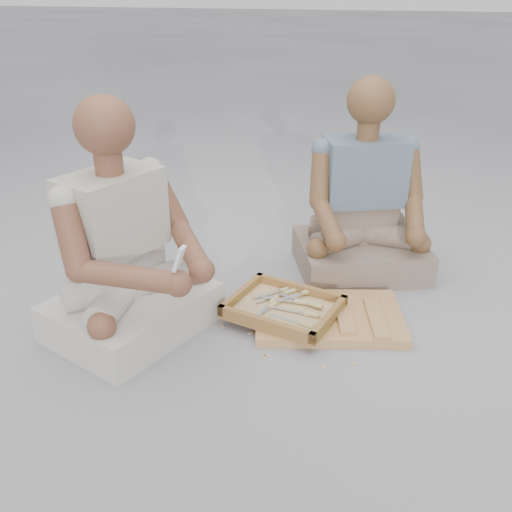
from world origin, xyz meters
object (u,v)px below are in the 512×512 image
(companion, at_px, (363,210))
(carved_panel, at_px, (329,317))
(tool_tray, at_px, (283,309))
(craftsman, at_px, (126,258))

(companion, bearing_deg, carved_panel, 60.53)
(carved_panel, bearing_deg, companion, 82.53)
(tool_tray, relative_size, craftsman, 0.54)
(tool_tray, distance_m, companion, 0.73)
(carved_panel, xyz_separation_m, tool_tray, (-0.20, -0.05, 0.04))
(craftsman, bearing_deg, carved_panel, 129.49)
(craftsman, relative_size, companion, 1.02)
(carved_panel, bearing_deg, tool_tray, -166.00)
(tool_tray, height_order, craftsman, craftsman)
(carved_panel, distance_m, craftsman, 0.94)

